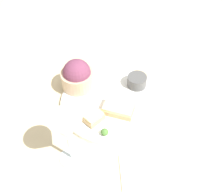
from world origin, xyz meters
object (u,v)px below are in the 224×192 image
(sauce_ramekin, at_px, (137,81))
(cheese_toast_near, at_px, (118,108))
(wine_glass, at_px, (67,130))
(napkin, at_px, (144,180))
(cheese_toast_far, at_px, (88,113))
(salad_bowl, at_px, (77,76))

(sauce_ramekin, distance_m, cheese_toast_near, 0.13)
(sauce_ramekin, height_order, cheese_toast_near, sauce_ramekin)
(wine_glass, bearing_deg, napkin, -10.31)
(cheese_toast_near, bearing_deg, cheese_toast_far, -159.88)
(cheese_toast_near, bearing_deg, napkin, -64.85)
(salad_bowl, xyz_separation_m, sauce_ramekin, (0.19, 0.03, -0.02))
(napkin, bearing_deg, cheese_toast_near, 115.15)
(cheese_toast_near, xyz_separation_m, wine_glass, (-0.10, -0.17, 0.10))
(salad_bowl, bearing_deg, cheese_toast_near, -31.10)
(sauce_ramekin, distance_m, cheese_toast_far, 0.20)
(salad_bowl, height_order, cheese_toast_far, salad_bowl)
(cheese_toast_far, relative_size, wine_glass, 0.62)
(wine_glass, height_order, napkin, wine_glass)
(wine_glass, bearing_deg, sauce_ramekin, 63.33)
(cheese_toast_near, distance_m, cheese_toast_far, 0.09)
(wine_glass, bearing_deg, cheese_toast_near, 59.10)
(salad_bowl, xyz_separation_m, napkin, (0.24, -0.29, -0.05))
(sauce_ramekin, height_order, cheese_toast_far, sauce_ramekin)
(cheese_toast_far, height_order, napkin, cheese_toast_far)
(salad_bowl, relative_size, cheese_toast_far, 0.99)
(sauce_ramekin, bearing_deg, salad_bowl, -170.34)
(cheese_toast_far, bearing_deg, wine_glass, -96.33)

